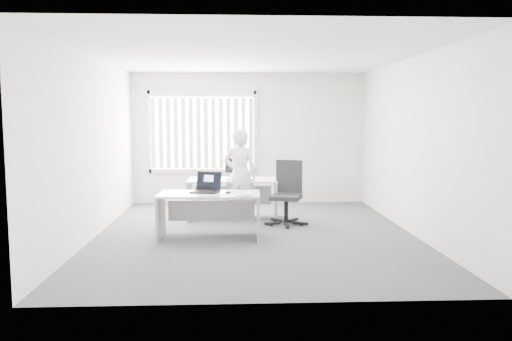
{
  "coord_description": "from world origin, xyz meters",
  "views": [
    {
      "loc": [
        -0.34,
        -7.8,
        1.84
      ],
      "look_at": [
        0.02,
        0.15,
        1.0
      ],
      "focal_mm": 35.0,
      "sensor_mm": 36.0,
      "label": 1
    }
  ],
  "objects_px": {
    "desk_near": "(209,206)",
    "monitor": "(235,168)",
    "office_chair": "(287,205)",
    "laptop": "(205,183)",
    "desk_far": "(232,190)",
    "person": "(240,175)"
  },
  "relations": [
    {
      "from": "desk_near",
      "to": "laptop",
      "type": "height_order",
      "value": "laptop"
    },
    {
      "from": "desk_far",
      "to": "person",
      "type": "height_order",
      "value": "person"
    },
    {
      "from": "person",
      "to": "laptop",
      "type": "distance_m",
      "value": 1.28
    },
    {
      "from": "office_chair",
      "to": "laptop",
      "type": "relative_size",
      "value": 2.77
    },
    {
      "from": "office_chair",
      "to": "laptop",
      "type": "bearing_deg",
      "value": -127.41
    },
    {
      "from": "desk_near",
      "to": "laptop",
      "type": "xyz_separation_m",
      "value": [
        -0.07,
        0.06,
        0.35
      ]
    },
    {
      "from": "office_chair",
      "to": "laptop",
      "type": "xyz_separation_m",
      "value": [
        -1.36,
        -0.9,
        0.51
      ]
    },
    {
      "from": "person",
      "to": "laptop",
      "type": "xyz_separation_m",
      "value": [
        -0.55,
        -1.15,
        0.03
      ]
    },
    {
      "from": "desk_near",
      "to": "monitor",
      "type": "xyz_separation_m",
      "value": [
        0.4,
        1.73,
        0.42
      ]
    },
    {
      "from": "desk_near",
      "to": "monitor",
      "type": "height_order",
      "value": "monitor"
    },
    {
      "from": "person",
      "to": "monitor",
      "type": "height_order",
      "value": "person"
    },
    {
      "from": "person",
      "to": "laptop",
      "type": "bearing_deg",
      "value": 77.45
    },
    {
      "from": "desk_far",
      "to": "person",
      "type": "distance_m",
      "value": 0.43
    },
    {
      "from": "laptop",
      "to": "person",
      "type": "bearing_deg",
      "value": 81.77
    },
    {
      "from": "monitor",
      "to": "desk_far",
      "type": "bearing_deg",
      "value": -106.85
    },
    {
      "from": "desk_far",
      "to": "office_chair",
      "type": "relative_size",
      "value": 1.47
    },
    {
      "from": "desk_far",
      "to": "laptop",
      "type": "height_order",
      "value": "laptop"
    },
    {
      "from": "desk_near",
      "to": "person",
      "type": "height_order",
      "value": "person"
    },
    {
      "from": "desk_far",
      "to": "office_chair",
      "type": "xyz_separation_m",
      "value": [
        0.94,
        -0.53,
        -0.18
      ]
    },
    {
      "from": "office_chair",
      "to": "laptop",
      "type": "distance_m",
      "value": 1.71
    },
    {
      "from": "desk_far",
      "to": "desk_near",
      "type": "bearing_deg",
      "value": -101.55
    },
    {
      "from": "desk_far",
      "to": "laptop",
      "type": "bearing_deg",
      "value": -104.58
    }
  ]
}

